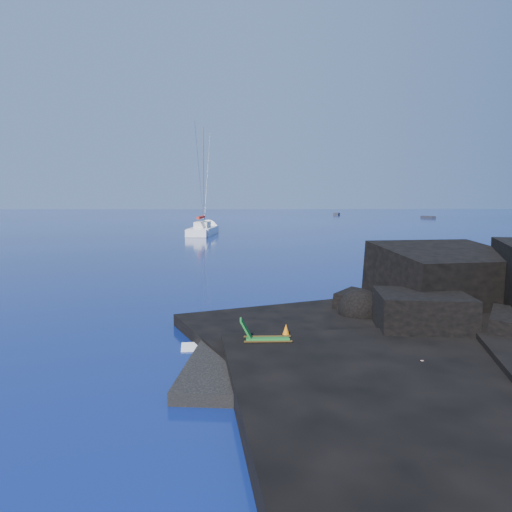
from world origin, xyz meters
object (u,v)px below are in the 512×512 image
Objects in this scene: sailboat at (203,235)px; distant_boat_a at (337,215)px; deck_chair at (268,333)px; sunbather at (404,364)px; marker_cone at (286,334)px; distant_boat_b at (428,218)px.

distant_boat_a is (32.63, 73.20, 0.00)m from sailboat.
deck_chair is 4.16m from sunbather.
distant_boat_b is (44.56, 104.17, -0.66)m from marker_cone.
sunbather reaches higher than distant_boat_b.
deck_chair reaches higher than sunbather.
deck_chair is 0.38× the size of distant_boat_b.
sailboat reaches higher than distant_boat_b.
distant_boat_b is at bearing 71.33° from sunbather.
marker_cone is (6.31, -52.05, 0.66)m from sailboat.
sailboat is 80.15m from distant_boat_a.
sunbather is 0.40× the size of distant_boat_b.
sunbather is 4.00m from marker_cone.
sailboat is 9.49× the size of deck_chair.
marker_cone is at bearing -134.38° from distant_boat_b.
distant_boat_a is at bearing 72.11° from sailboat.
deck_chair is at bearing -77.71° from sailboat.
sunbather is 0.35× the size of distant_boat_a.
sunbather is at bearing -74.25° from sailboat.
sunbather is (9.27, -54.75, 0.52)m from sailboat.
distant_boat_a is at bearing 82.25° from sunbather.
distant_boat_b is (41.60, 106.87, -0.52)m from sunbather.
deck_chair reaches higher than marker_cone.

